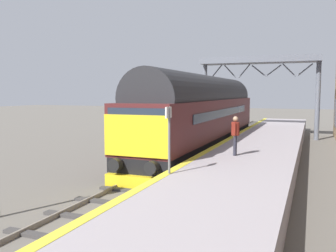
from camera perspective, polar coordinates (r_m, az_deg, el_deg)
name	(u,v)px	position (r m, az deg, el deg)	size (l,w,h in m)	color
ground_plane	(174,168)	(17.76, 1.01, -6.56)	(140.00, 140.00, 0.00)	#666158
track_main	(174,167)	(17.75, 1.01, -6.39)	(2.50, 60.00, 0.15)	gray
station_platform	(250,163)	(16.77, 12.67, -5.66)	(4.00, 44.00, 1.01)	#A49BA0
diesel_locomotive	(203,112)	(22.12, 5.54, 2.24)	(2.74, 18.62, 4.68)	black
signal_post_mid	(162,109)	(21.99, -1.01, 2.74)	(0.44, 0.22, 4.13)	gray
platform_number_sign	(169,130)	(11.72, 0.14, -0.64)	(0.10, 0.44, 2.17)	slate
waiting_passenger	(235,132)	(15.52, 10.49, -0.92)	(0.36, 0.51, 1.64)	#2E2E3A
overhead_footbridge	(259,66)	(30.39, 14.04, 9.11)	(9.30, 2.00, 6.48)	slate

